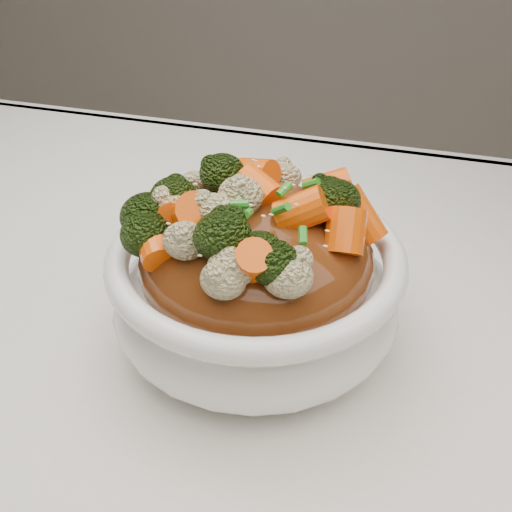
% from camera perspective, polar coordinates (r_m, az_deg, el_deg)
% --- Properties ---
extents(tablecloth, '(1.20, 0.80, 0.04)m').
position_cam_1_polar(tablecloth, '(0.48, -1.88, -10.63)').
color(tablecloth, white).
rests_on(tablecloth, dining_table).
extents(bowl, '(0.24, 0.24, 0.08)m').
position_cam_1_polar(bowl, '(0.45, -0.00, -3.36)').
color(bowl, white).
rests_on(bowl, tablecloth).
extents(sauce_base, '(0.19, 0.19, 0.09)m').
position_cam_1_polar(sauce_base, '(0.43, -0.00, -0.32)').
color(sauce_base, '#602C10').
rests_on(sauce_base, bowl).
extents(carrots, '(0.19, 0.19, 0.05)m').
position_cam_1_polar(carrots, '(0.40, -0.00, 6.91)').
color(carrots, '#FF5C08').
rests_on(carrots, sauce_base).
extents(broccoli, '(0.19, 0.19, 0.04)m').
position_cam_1_polar(broccoli, '(0.40, -0.00, 6.79)').
color(broccoli, black).
rests_on(broccoli, sauce_base).
extents(cauliflower, '(0.19, 0.19, 0.04)m').
position_cam_1_polar(cauliflower, '(0.40, -0.00, 6.54)').
color(cauliflower, beige).
rests_on(cauliflower, sauce_base).
extents(scallions, '(0.14, 0.14, 0.02)m').
position_cam_1_polar(scallions, '(0.40, -0.00, 7.04)').
color(scallions, '#278B20').
rests_on(scallions, sauce_base).
extents(sesame_seeds, '(0.17, 0.17, 0.01)m').
position_cam_1_polar(sesame_seeds, '(0.40, -0.00, 7.04)').
color(sesame_seeds, beige).
rests_on(sesame_seeds, sauce_base).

